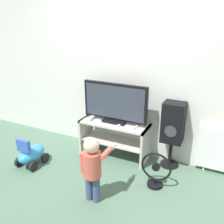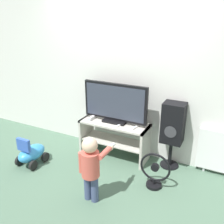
{
  "view_description": "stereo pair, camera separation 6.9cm",
  "coord_description": "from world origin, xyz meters",
  "px_view_note": "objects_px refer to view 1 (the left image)",
  "views": [
    {
      "loc": [
        1.5,
        -2.95,
        2.11
      ],
      "look_at": [
        0.0,
        0.12,
        0.78
      ],
      "focal_mm": 40.0,
      "sensor_mm": 36.0,
      "label": 1
    },
    {
      "loc": [
        1.56,
        -2.92,
        2.11
      ],
      "look_at": [
        0.0,
        0.12,
        0.78
      ],
      "focal_mm": 40.0,
      "sensor_mm": 36.0,
      "label": 2
    }
  ],
  "objects_px": {
    "remote_secondary": "(118,126)",
    "game_console": "(92,118)",
    "remote_primary": "(134,128)",
    "child": "(93,164)",
    "television": "(115,104)",
    "speaker_tower": "(173,125)",
    "floor_fan": "(156,171)",
    "ride_on_toy": "(31,154)"
  },
  "relations": [
    {
      "from": "television",
      "to": "remote_primary",
      "type": "bearing_deg",
      "value": -13.51
    },
    {
      "from": "game_console",
      "to": "child",
      "type": "distance_m",
      "value": 1.16
    },
    {
      "from": "remote_secondary",
      "to": "floor_fan",
      "type": "xyz_separation_m",
      "value": [
        0.7,
        -0.35,
        -0.37
      ]
    },
    {
      "from": "game_console",
      "to": "ride_on_toy",
      "type": "xyz_separation_m",
      "value": [
        -0.63,
        -0.74,
        -0.42
      ]
    },
    {
      "from": "television",
      "to": "floor_fan",
      "type": "xyz_separation_m",
      "value": [
        0.81,
        -0.48,
        -0.65
      ]
    },
    {
      "from": "remote_primary",
      "to": "ride_on_toy",
      "type": "xyz_separation_m",
      "value": [
        -1.36,
        -0.71,
        -0.41
      ]
    },
    {
      "from": "ride_on_toy",
      "to": "remote_secondary",
      "type": "bearing_deg",
      "value": 30.79
    },
    {
      "from": "floor_fan",
      "to": "television",
      "type": "bearing_deg",
      "value": 149.5
    },
    {
      "from": "remote_primary",
      "to": "floor_fan",
      "type": "bearing_deg",
      "value": -40.64
    },
    {
      "from": "game_console",
      "to": "remote_secondary",
      "type": "bearing_deg",
      "value": -8.22
    },
    {
      "from": "remote_secondary",
      "to": "floor_fan",
      "type": "relative_size",
      "value": 0.27
    },
    {
      "from": "child",
      "to": "ride_on_toy",
      "type": "height_order",
      "value": "child"
    },
    {
      "from": "child",
      "to": "floor_fan",
      "type": "xyz_separation_m",
      "value": [
        0.6,
        0.58,
        -0.27
      ]
    },
    {
      "from": "television",
      "to": "child",
      "type": "height_order",
      "value": "television"
    },
    {
      "from": "remote_secondary",
      "to": "speaker_tower",
      "type": "xyz_separation_m",
      "value": [
        0.75,
        0.22,
        0.08
      ]
    },
    {
      "from": "child",
      "to": "floor_fan",
      "type": "relative_size",
      "value": 1.7
    },
    {
      "from": "remote_secondary",
      "to": "game_console",
      "type": "bearing_deg",
      "value": 171.78
    },
    {
      "from": "speaker_tower",
      "to": "game_console",
      "type": "bearing_deg",
      "value": -172.96
    },
    {
      "from": "television",
      "to": "speaker_tower",
      "type": "relative_size",
      "value": 1.02
    },
    {
      "from": "remote_primary",
      "to": "remote_secondary",
      "type": "bearing_deg",
      "value": -169.47
    },
    {
      "from": "television",
      "to": "game_console",
      "type": "distance_m",
      "value": 0.46
    },
    {
      "from": "remote_primary",
      "to": "child",
      "type": "height_order",
      "value": "child"
    },
    {
      "from": "game_console",
      "to": "television",
      "type": "bearing_deg",
      "value": 9.15
    },
    {
      "from": "television",
      "to": "remote_secondary",
      "type": "relative_size",
      "value": 7.55
    },
    {
      "from": "child",
      "to": "speaker_tower",
      "type": "bearing_deg",
      "value": 60.54
    },
    {
      "from": "remote_primary",
      "to": "ride_on_toy",
      "type": "bearing_deg",
      "value": -152.35
    },
    {
      "from": "game_console",
      "to": "floor_fan",
      "type": "distance_m",
      "value": 1.31
    },
    {
      "from": "game_console",
      "to": "remote_secondary",
      "type": "xyz_separation_m",
      "value": [
        0.49,
        -0.07,
        -0.01
      ]
    },
    {
      "from": "television",
      "to": "child",
      "type": "distance_m",
      "value": 1.14
    },
    {
      "from": "game_console",
      "to": "speaker_tower",
      "type": "distance_m",
      "value": 1.25
    },
    {
      "from": "floor_fan",
      "to": "ride_on_toy",
      "type": "height_order",
      "value": "floor_fan"
    },
    {
      "from": "remote_primary",
      "to": "child",
      "type": "bearing_deg",
      "value": -98.13
    },
    {
      "from": "child",
      "to": "ride_on_toy",
      "type": "relative_size",
      "value": 1.77
    },
    {
      "from": "floor_fan",
      "to": "ride_on_toy",
      "type": "bearing_deg",
      "value": -170.1
    },
    {
      "from": "television",
      "to": "remote_secondary",
      "type": "height_order",
      "value": "television"
    },
    {
      "from": "remote_primary",
      "to": "speaker_tower",
      "type": "xyz_separation_m",
      "value": [
        0.51,
        0.18,
        0.08
      ]
    },
    {
      "from": "television",
      "to": "remote_primary",
      "type": "distance_m",
      "value": 0.47
    },
    {
      "from": "remote_secondary",
      "to": "speaker_tower",
      "type": "relative_size",
      "value": 0.14
    },
    {
      "from": "child",
      "to": "television",
      "type": "bearing_deg",
      "value": 101.56
    },
    {
      "from": "ride_on_toy",
      "to": "television",
      "type": "bearing_deg",
      "value": 38.45
    },
    {
      "from": "game_console",
      "to": "remote_primary",
      "type": "xyz_separation_m",
      "value": [
        0.72,
        -0.03,
        -0.01
      ]
    },
    {
      "from": "floor_fan",
      "to": "ride_on_toy",
      "type": "xyz_separation_m",
      "value": [
        -1.82,
        -0.32,
        -0.04
      ]
    }
  ]
}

